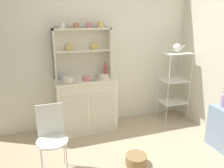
{
  "coord_description": "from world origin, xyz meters",
  "views": [
    {
      "loc": [
        -0.97,
        -1.9,
        1.82
      ],
      "look_at": [
        0.06,
        1.12,
        0.83
      ],
      "focal_mm": 35.65,
      "sensor_mm": 36.0,
      "label": 1
    }
  ],
  "objects_px": {
    "floor_basket": "(136,160)",
    "utensil_jar": "(62,76)",
    "bakers_rack": "(174,78)",
    "jam_bottle": "(105,70)",
    "flower_vase": "(224,100)",
    "porcelain_teapot": "(177,48)",
    "hutch_cabinet": "(86,105)",
    "cup_cream_0": "(62,26)",
    "bowl_mixing_large": "(68,80)",
    "hutch_shelf_unit": "(82,49)",
    "wire_chair": "(51,133)"
  },
  "relations": [
    {
      "from": "floor_basket",
      "to": "cup_cream_0",
      "type": "height_order",
      "value": "cup_cream_0"
    },
    {
      "from": "wire_chair",
      "to": "utensil_jar",
      "type": "height_order",
      "value": "utensil_jar"
    },
    {
      "from": "porcelain_teapot",
      "to": "utensil_jar",
      "type": "bearing_deg",
      "value": 174.5
    },
    {
      "from": "wire_chair",
      "to": "porcelain_teapot",
      "type": "relative_size",
      "value": 3.5
    },
    {
      "from": "bakers_rack",
      "to": "jam_bottle",
      "type": "height_order",
      "value": "bakers_rack"
    },
    {
      "from": "bakers_rack",
      "to": "bowl_mixing_large",
      "type": "height_order",
      "value": "bakers_rack"
    },
    {
      "from": "cup_cream_0",
      "to": "floor_basket",
      "type": "bearing_deg",
      "value": -60.8
    },
    {
      "from": "floor_basket",
      "to": "utensil_jar",
      "type": "bearing_deg",
      "value": 122.23
    },
    {
      "from": "flower_vase",
      "to": "utensil_jar",
      "type": "bearing_deg",
      "value": 151.58
    },
    {
      "from": "hutch_cabinet",
      "to": "wire_chair",
      "type": "height_order",
      "value": "hutch_cabinet"
    },
    {
      "from": "utensil_jar",
      "to": "hutch_shelf_unit",
      "type": "bearing_deg",
      "value": 13.69
    },
    {
      "from": "jam_bottle",
      "to": "porcelain_teapot",
      "type": "distance_m",
      "value": 1.25
    },
    {
      "from": "flower_vase",
      "to": "wire_chair",
      "type": "bearing_deg",
      "value": 175.96
    },
    {
      "from": "bakers_rack",
      "to": "cup_cream_0",
      "type": "distance_m",
      "value": 2.06
    },
    {
      "from": "hutch_cabinet",
      "to": "hutch_shelf_unit",
      "type": "relative_size",
      "value": 1.08
    },
    {
      "from": "hutch_shelf_unit",
      "to": "jam_bottle",
      "type": "height_order",
      "value": "hutch_shelf_unit"
    },
    {
      "from": "cup_cream_0",
      "to": "flower_vase",
      "type": "distance_m",
      "value": 2.53
    },
    {
      "from": "bowl_mixing_large",
      "to": "jam_bottle",
      "type": "distance_m",
      "value": 0.65
    },
    {
      "from": "hutch_cabinet",
      "to": "porcelain_teapot",
      "type": "xyz_separation_m",
      "value": [
        1.54,
        -0.1,
        0.85
      ]
    },
    {
      "from": "hutch_shelf_unit",
      "to": "porcelain_teapot",
      "type": "xyz_separation_m",
      "value": [
        1.54,
        -0.27,
        -0.01
      ]
    },
    {
      "from": "hutch_cabinet",
      "to": "bakers_rack",
      "type": "xyz_separation_m",
      "value": [
        1.55,
        -0.1,
        0.32
      ]
    },
    {
      "from": "wire_chair",
      "to": "jam_bottle",
      "type": "xyz_separation_m",
      "value": [
        0.96,
        0.97,
        0.45
      ]
    },
    {
      "from": "jam_bottle",
      "to": "utensil_jar",
      "type": "relative_size",
      "value": 0.92
    },
    {
      "from": "cup_cream_0",
      "to": "flower_vase",
      "type": "height_order",
      "value": "cup_cream_0"
    },
    {
      "from": "porcelain_teapot",
      "to": "wire_chair",
      "type": "bearing_deg",
      "value": -160.15
    },
    {
      "from": "utensil_jar",
      "to": "flower_vase",
      "type": "distance_m",
      "value": 2.37
    },
    {
      "from": "jam_bottle",
      "to": "hutch_shelf_unit",
      "type": "bearing_deg",
      "value": 167.57
    },
    {
      "from": "hutch_shelf_unit",
      "to": "bowl_mixing_large",
      "type": "xyz_separation_m",
      "value": [
        -0.28,
        -0.24,
        -0.41
      ]
    },
    {
      "from": "wire_chair",
      "to": "porcelain_teapot",
      "type": "bearing_deg",
      "value": -4.19
    },
    {
      "from": "wire_chair",
      "to": "utensil_jar",
      "type": "relative_size",
      "value": 3.67
    },
    {
      "from": "cup_cream_0",
      "to": "utensil_jar",
      "type": "height_order",
      "value": "cup_cream_0"
    },
    {
      "from": "bakers_rack",
      "to": "porcelain_teapot",
      "type": "bearing_deg",
      "value": 180.0
    },
    {
      "from": "hutch_cabinet",
      "to": "floor_basket",
      "type": "xyz_separation_m",
      "value": [
        0.39,
        -1.09,
        -0.38
      ]
    },
    {
      "from": "hutch_shelf_unit",
      "to": "jam_bottle",
      "type": "distance_m",
      "value": 0.5
    },
    {
      "from": "jam_bottle",
      "to": "flower_vase",
      "type": "distance_m",
      "value": 1.8
    },
    {
      "from": "hutch_shelf_unit",
      "to": "flower_vase",
      "type": "bearing_deg",
      "value": -35.02
    },
    {
      "from": "flower_vase",
      "to": "porcelain_teapot",
      "type": "bearing_deg",
      "value": 100.9
    },
    {
      "from": "floor_basket",
      "to": "bowl_mixing_large",
      "type": "height_order",
      "value": "bowl_mixing_large"
    },
    {
      "from": "utensil_jar",
      "to": "hutch_cabinet",
      "type": "bearing_deg",
      "value": -12.56
    },
    {
      "from": "cup_cream_0",
      "to": "hutch_shelf_unit",
      "type": "bearing_deg",
      "value": 8.07
    },
    {
      "from": "wire_chair",
      "to": "porcelain_teapot",
      "type": "height_order",
      "value": "porcelain_teapot"
    },
    {
      "from": "floor_basket",
      "to": "utensil_jar",
      "type": "distance_m",
      "value": 1.63
    },
    {
      "from": "utensil_jar",
      "to": "porcelain_teapot",
      "type": "bearing_deg",
      "value": -5.5
    },
    {
      "from": "wire_chair",
      "to": "floor_basket",
      "type": "relative_size",
      "value": 3.14
    },
    {
      "from": "hutch_cabinet",
      "to": "cup_cream_0",
      "type": "xyz_separation_m",
      "value": [
        -0.29,
        0.12,
        1.23
      ]
    },
    {
      "from": "hutch_cabinet",
      "to": "jam_bottle",
      "type": "distance_m",
      "value": 0.63
    },
    {
      "from": "bakers_rack",
      "to": "bowl_mixing_large",
      "type": "bearing_deg",
      "value": 179.03
    },
    {
      "from": "utensil_jar",
      "to": "porcelain_teapot",
      "type": "relative_size",
      "value": 0.95
    },
    {
      "from": "hutch_cabinet",
      "to": "cup_cream_0",
      "type": "relative_size",
      "value": 10.07
    },
    {
      "from": "bakers_rack",
      "to": "jam_bottle",
      "type": "bearing_deg",
      "value": 170.94
    }
  ]
}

